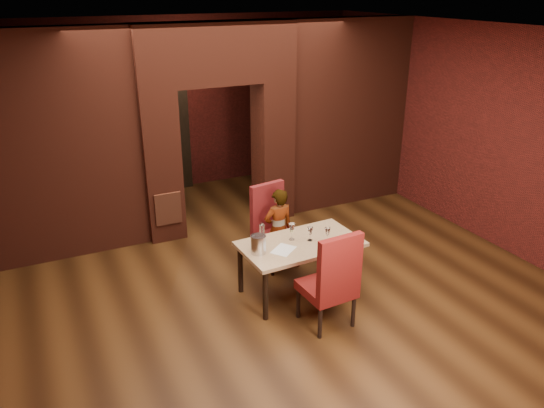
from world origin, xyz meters
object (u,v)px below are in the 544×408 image
Objects in this scene: wine_glass_a at (292,232)px; wine_glass_c at (327,234)px; chair_far at (276,227)px; potted_plant at (320,238)px; water_bottle at (262,233)px; wine_glass_b at (310,234)px; chair_near at (327,277)px; person_seated at (278,229)px; wine_bucket at (258,244)px; dining_table at (300,267)px.

wine_glass_a is 1.19× the size of wine_glass_c.
potted_plant is at bearing -3.66° from chair_far.
chair_far is 4.36× the size of water_bottle.
wine_glass_b is at bearing -32.39° from wine_glass_a.
water_bottle is at bearing 167.82° from wine_glass_a.
water_bottle is (-0.57, 0.20, 0.04)m from wine_glass_b.
chair_near is at bearing -67.33° from water_bottle.
person_seated reaches higher than wine_bucket.
chair_near is 1.03× the size of person_seated.
dining_table is 0.77m from chair_near.
chair_near is at bearing -121.11° from wine_glass_c.
chair_near is 0.87m from wine_glass_a.
water_bottle reaches higher than wine_glass_a.
potted_plant is (0.67, 0.85, -0.59)m from wine_glass_b.
person_seated is 4.40× the size of water_bottle.
water_bottle is at bearing 157.55° from wine_glass_c.
chair_near is (-0.09, -1.50, 0.03)m from chair_far.
wine_glass_c is (0.38, -0.23, -0.02)m from wine_glass_a.
wine_bucket reaches higher than dining_table.
person_seated reaches higher than wine_glass_b.
water_bottle is 1.53m from potted_plant.
potted_plant is at bearing 51.87° from wine_glass_b.
wine_glass_b is at bearing -107.45° from chair_near.
chair_far is 6.24× the size of wine_glass_b.
potted_plant is (0.86, 0.73, -0.61)m from wine_glass_a.
person_seated reaches higher than water_bottle.
water_bottle is at bearing -139.38° from chair_far.
chair_near is 0.77m from wine_glass_b.
wine_glass_c is 1.23m from potted_plant.
potted_plant is at bearing -121.66° from chair_near.
wine_glass_c is at bearing -5.43° from wine_bucket.
chair_far is at bearing 84.73° from dining_table.
potted_plant is at bearing 32.14° from wine_bucket.
person_seated is at bearing -104.06° from chair_far.
chair_near is at bearing -89.19° from wine_glass_a.
dining_table is 8.24× the size of wine_glass_c.
wine_glass_a is (-0.10, -0.65, 0.23)m from chair_far.
dining_table is 0.56m from wine_glass_c.
water_bottle is 0.64× the size of potted_plant.
wine_bucket is at bearing -124.14° from water_bottle.
dining_table is 1.29× the size of person_seated.
wine_bucket reaches higher than wine_glass_c.
dining_table is 5.66× the size of water_bottle.
person_seated is (0.08, 1.42, -0.02)m from chair_near.
chair_near is at bearing 85.20° from person_seated.
wine_glass_c is at bearing -31.25° from wine_glass_a.
wine_glass_a is at bearing 79.12° from person_seated.
dining_table is 0.47m from wine_glass_b.
chair_far reaches higher than wine_bucket.
water_bottle reaches higher than wine_glass_b.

